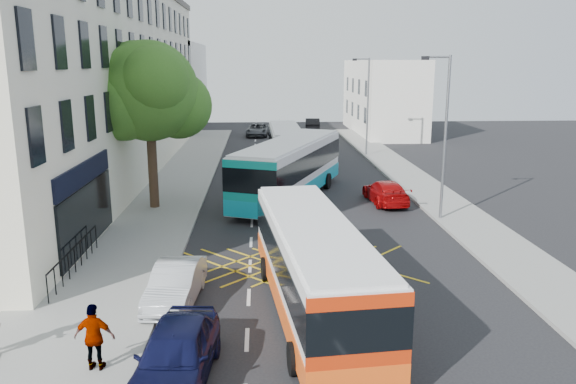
{
  "coord_description": "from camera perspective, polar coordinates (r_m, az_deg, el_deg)",
  "views": [
    {
      "loc": [
        -2.77,
        -14.85,
        7.83
      ],
      "look_at": [
        -1.54,
        9.32,
        2.2
      ],
      "focal_mm": 35.0,
      "sensor_mm": 36.0,
      "label": 1
    }
  ],
  "objects": [
    {
      "name": "lamp_near",
      "position": [
        28.49,
        15.53,
        6.14
      ],
      "size": [
        1.45,
        0.15,
        8.0
      ],
      "color": "slate",
      "rests_on": "pavement_right"
    },
    {
      "name": "bus_near",
      "position": [
        17.81,
        2.62,
        -7.47
      ],
      "size": [
        3.53,
        10.85,
        3.0
      ],
      "rotation": [
        0.0,
        0.0,
        0.1
      ],
      "color": "silver",
      "rests_on": "ground"
    },
    {
      "name": "red_hatchback",
      "position": [
        32.18,
        9.89,
        0.01
      ],
      "size": [
        2.12,
        4.6,
        1.3
      ],
      "primitive_type": "imported",
      "rotation": [
        0.0,
        0.0,
        3.21
      ],
      "color": "#A20608",
      "rests_on": "ground"
    },
    {
      "name": "distant_car_silver",
      "position": [
        49.94,
        3.17,
        4.88
      ],
      "size": [
        1.85,
        4.22,
        1.42
      ],
      "primitive_type": "imported",
      "rotation": [
        0.0,
        0.0,
        3.18
      ],
      "color": "#9C9DA3",
      "rests_on": "ground"
    },
    {
      "name": "pedestrian_far",
      "position": [
        15.45,
        -19.05,
        -13.76
      ],
      "size": [
        1.08,
        0.53,
        1.78
      ],
      "primitive_type": "imported",
      "rotation": [
        0.0,
        0.0,
        3.05
      ],
      "color": "gray",
      "rests_on": "pavement_left"
    },
    {
      "name": "motorbike",
      "position": [
        14.64,
        3.37,
        -15.04
      ],
      "size": [
        0.93,
        2.14,
        1.98
      ],
      "rotation": [
        0.0,
        0.0,
        0.34
      ],
      "color": "black",
      "rests_on": "ground"
    },
    {
      "name": "parked_car_silver",
      "position": [
        19.18,
        -11.33,
        -9.11
      ],
      "size": [
        1.73,
        4.13,
        1.33
      ],
      "primitive_type": "imported",
      "rotation": [
        0.0,
        0.0,
        -0.08
      ],
      "color": "#AAAEB2",
      "rests_on": "ground"
    },
    {
      "name": "parked_car_blue",
      "position": [
        14.73,
        -11.3,
        -15.87
      ],
      "size": [
        2.14,
        4.58,
        1.52
      ],
      "primitive_type": "imported",
      "rotation": [
        0.0,
        0.0,
        -0.08
      ],
      "color": "black",
      "rests_on": "ground"
    },
    {
      "name": "distant_car_grey",
      "position": [
        60.81,
        -3.1,
        6.32
      ],
      "size": [
        2.64,
        5.04,
        1.36
      ],
      "primitive_type": "imported",
      "rotation": [
        0.0,
        0.0,
        -0.08
      ],
      "color": "#3F4247",
      "rests_on": "ground"
    },
    {
      "name": "lamp_far",
      "position": [
        47.81,
        7.99,
        9.12
      ],
      "size": [
        1.45,
        0.15,
        8.0
      ],
      "color": "slate",
      "rests_on": "pavement_right"
    },
    {
      "name": "ground",
      "position": [
        17.02,
        7.0,
        -14.41
      ],
      "size": [
        120.0,
        120.0,
        0.0
      ],
      "primitive_type": "plane",
      "color": "black",
      "rests_on": "ground"
    },
    {
      "name": "bus_mid",
      "position": [
        32.49,
        0.17,
        2.4
      ],
      "size": [
        7.13,
        12.32,
        3.42
      ],
      "rotation": [
        0.0,
        0.0,
        -0.38
      ],
      "color": "silver",
      "rests_on": "ground"
    },
    {
      "name": "terrace_far",
      "position": [
        70.8,
        -12.26,
        10.51
      ],
      "size": [
        8.0,
        20.0,
        10.0
      ],
      "primitive_type": "cube",
      "color": "silver",
      "rests_on": "ground"
    },
    {
      "name": "railings",
      "position": [
        22.46,
        -20.85,
        -6.25
      ],
      "size": [
        0.08,
        5.6,
        1.14
      ],
      "primitive_type": null,
      "color": "black",
      "rests_on": "pavement_left"
    },
    {
      "name": "street_tree",
      "position": [
        30.4,
        -14.01,
        9.81
      ],
      "size": [
        6.3,
        5.7,
        8.8
      ],
      "color": "#382619",
      "rests_on": "pavement_left"
    },
    {
      "name": "pavement_right",
      "position": [
        32.51,
        15.59,
        -1.2
      ],
      "size": [
        3.0,
        70.0,
        0.15
      ],
      "primitive_type": "cube",
      "color": "gray",
      "rests_on": "ground"
    },
    {
      "name": "terrace_main",
      "position": [
        40.93,
        -19.2,
        10.88
      ],
      "size": [
        8.3,
        45.0,
        13.5
      ],
      "color": "beige",
      "rests_on": "ground"
    },
    {
      "name": "bus_far",
      "position": [
        44.05,
        -0.22,
        4.85
      ],
      "size": [
        2.67,
        10.26,
        2.88
      ],
      "rotation": [
        0.0,
        0.0,
        0.01
      ],
      "color": "silver",
      "rests_on": "ground"
    },
    {
      "name": "distant_car_dark",
      "position": [
        65.08,
        2.49,
        6.84
      ],
      "size": [
        1.94,
        4.71,
        1.52
      ],
      "primitive_type": "imported",
      "rotation": [
        0.0,
        0.0,
        3.07
      ],
      "color": "black",
      "rests_on": "ground"
    },
    {
      "name": "building_right",
      "position": [
        64.46,
        9.55,
        9.51
      ],
      "size": [
        6.0,
        18.0,
        8.0
      ],
      "primitive_type": "cube",
      "color": "silver",
      "rests_on": "ground"
    },
    {
      "name": "pavement_left",
      "position": [
        31.37,
        -13.36,
        -1.58
      ],
      "size": [
        5.0,
        70.0,
        0.15
      ],
      "primitive_type": "cube",
      "color": "gray",
      "rests_on": "ground"
    }
  ]
}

